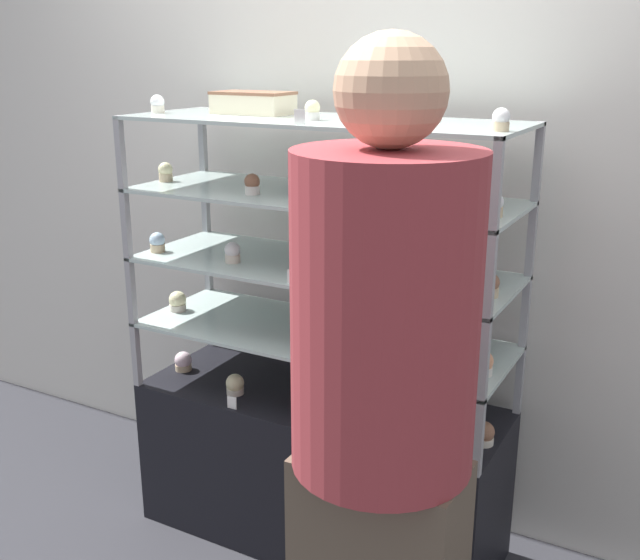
{
  "coord_description": "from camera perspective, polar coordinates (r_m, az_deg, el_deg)",
  "views": [
    {
      "loc": [
        1.15,
        -2.1,
        1.73
      ],
      "look_at": [
        0.0,
        0.0,
        0.99
      ],
      "focal_mm": 42.0,
      "sensor_mm": 36.0,
      "label": 1
    }
  ],
  "objects": [
    {
      "name": "back_wall",
      "position": [
        2.77,
        3.83,
        8.12
      ],
      "size": [
        8.0,
        0.05,
        2.6
      ],
      "color": "silver",
      "rests_on": "ground_plane"
    },
    {
      "name": "cupcake_12",
      "position": [
        2.74,
        -11.69,
        8.05
      ],
      "size": [
        0.05,
        0.05,
        0.07
      ],
      "color": "#CCB28C",
      "rests_on": "display_riser_upper"
    },
    {
      "name": "cupcake_5",
      "position": [
        2.52,
        -0.76,
        -3.66
      ],
      "size": [
        0.06,
        0.06,
        0.08
      ],
      "color": "#CCB28C",
      "rests_on": "display_riser_lower"
    },
    {
      "name": "display_riser_lower",
      "position": [
        2.57,
        0.0,
        -4.42
      ],
      "size": [
        1.3,
        0.47,
        0.24
      ],
      "color": "#99999E",
      "rests_on": "display_base"
    },
    {
      "name": "cupcake_6",
      "position": [
        2.3,
        12.29,
        -6.23
      ],
      "size": [
        0.06,
        0.06,
        0.08
      ],
      "color": "white",
      "rests_on": "display_riser_lower"
    },
    {
      "name": "customer_figure",
      "position": [
        1.72,
        4.77,
        -10.05
      ],
      "size": [
        0.41,
        0.41,
        1.77
      ],
      "color": "brown",
      "rests_on": "ground_plane"
    },
    {
      "name": "display_base",
      "position": [
        2.8,
        0.0,
        -14.13
      ],
      "size": [
        1.3,
        0.47,
        0.56
      ],
      "color": "black",
      "rests_on": "ground_plane"
    },
    {
      "name": "cupcake_0",
      "position": [
        2.92,
        -10.38,
        -6.14
      ],
      "size": [
        0.07,
        0.07,
        0.07
      ],
      "color": "#CCB28C",
      "rests_on": "display_base"
    },
    {
      "name": "cupcake_3",
      "position": [
        2.42,
        12.38,
        -11.38
      ],
      "size": [
        0.07,
        0.07,
        0.07
      ],
      "color": "beige",
      "rests_on": "display_base"
    },
    {
      "name": "cupcake_16",
      "position": [
        2.68,
        -12.28,
        12.96
      ],
      "size": [
        0.05,
        0.05,
        0.06
      ],
      "color": "beige",
      "rests_on": "display_riser_top"
    },
    {
      "name": "price_tag_1",
      "position": [
        2.35,
        -0.77,
        -5.64
      ],
      "size": [
        0.04,
        0.0,
        0.04
      ],
      "color": "white",
      "rests_on": "display_riser_lower"
    },
    {
      "name": "cupcake_14",
      "position": [
        2.26,
        3.49,
        6.54
      ],
      "size": [
        0.05,
        0.05,
        0.07
      ],
      "color": "#CCB28C",
      "rests_on": "display_riser_upper"
    },
    {
      "name": "cupcake_18",
      "position": [
        2.07,
        13.63,
        11.77
      ],
      "size": [
        0.05,
        0.05,
        0.06
      ],
      "color": "#CCB28C",
      "rests_on": "display_riser_top"
    },
    {
      "name": "price_tag_0",
      "position": [
        2.6,
        -6.73,
        -9.26
      ],
      "size": [
        0.04,
        0.0,
        0.04
      ],
      "color": "white",
      "rests_on": "display_base"
    },
    {
      "name": "ground_plane",
      "position": [
        2.95,
        0.0,
        -18.78
      ],
      "size": [
        20.0,
        20.0,
        0.0
      ],
      "primitive_type": "plane",
      "color": "#2D2D33"
    },
    {
      "name": "cupcake_2",
      "position": [
        2.44,
        5.15,
        -10.72
      ],
      "size": [
        0.07,
        0.07,
        0.07
      ],
      "color": "#CCB28C",
      "rests_on": "display_base"
    },
    {
      "name": "display_riser_top",
      "position": [
        2.4,
        0.0,
        11.87
      ],
      "size": [
        1.3,
        0.47,
        0.24
      ],
      "color": "#99999E",
      "rests_on": "display_riser_upper"
    },
    {
      "name": "cupcake_10",
      "position": [
        2.29,
        5.92,
        0.45
      ],
      "size": [
        0.05,
        0.05,
        0.07
      ],
      "color": "beige",
      "rests_on": "display_riser_middle"
    },
    {
      "name": "display_riser_middle",
      "position": [
        2.49,
        0.0,
        0.75
      ],
      "size": [
        1.3,
        0.47,
        0.24
      ],
      "color": "#99999E",
      "rests_on": "display_riser_lower"
    },
    {
      "name": "display_riser_upper",
      "position": [
        2.44,
        0.0,
        6.21
      ],
      "size": [
        1.3,
        0.47,
        0.24
      ],
      "color": "#99999E",
      "rests_on": "display_riser_middle"
    },
    {
      "name": "sheet_cake_frosted",
      "position": [
        2.58,
        -5.12,
        13.31
      ],
      "size": [
        0.26,
        0.15,
        0.07
      ],
      "color": "beige",
      "rests_on": "display_riser_top"
    },
    {
      "name": "cupcake_9",
      "position": [
        2.42,
        -0.57,
        1.43
      ],
      "size": [
        0.05,
        0.05,
        0.07
      ],
      "color": "beige",
      "rests_on": "display_riser_middle"
    },
    {
      "name": "cupcake_1",
      "position": [
        2.7,
        -6.49,
        -7.93
      ],
      "size": [
        0.07,
        0.07,
        0.07
      ],
      "color": "beige",
      "rests_on": "display_base"
    },
    {
      "name": "price_tag_4",
      "position": [
        2.19,
        -1.54,
        12.3
      ],
      "size": [
        0.04,
        0.0,
        0.04
      ],
      "color": "white",
      "rests_on": "display_riser_top"
    },
    {
      "name": "cupcake_17",
      "position": [
        2.34,
        -0.58,
        12.8
      ],
      "size": [
        0.05,
        0.05,
        0.06
      ],
      "color": "white",
      "rests_on": "display_riser_top"
    },
    {
      "name": "cupcake_11",
      "position": [
        2.23,
        12.83,
        -0.4
      ],
      "size": [
        0.05,
        0.05,
        0.07
      ],
      "color": "#CCB28C",
      "rests_on": "display_riser_middle"
    },
    {
      "name": "donut_glazed",
      "position": [
        2.3,
        7.2,
        12.28
      ],
      "size": [
        0.13,
        0.13,
        0.03
      ],
      "color": "#EFE5CC",
      "rests_on": "display_riser_top"
    },
    {
      "name": "price_tag_2",
      "position": [
        2.29,
        -2.1,
        0.22
      ],
      "size": [
        0.04,
        0.0,
        0.04
      ],
      "color": "white",
      "rests_on": "display_riser_middle"
    },
    {
      "name": "cupcake_13",
      "position": [
        2.44,
        -5.19,
        7.27
      ],
      "size": [
        0.05,
        0.05,
        0.07
      ],
      "color": "white",
      "rests_on": "display_riser_upper"
    },
    {
      "name": "price_tag_3",
      "position": [
        2.1,
        5.15,
        5.36
      ],
      "size": [
        0.04,
        0.0,
        0.04
      ],
      "color": "white",
      "rests_on": "display_riser_upper"
    },
    {
      "name": "cupcake_15",
      "position": [
        2.15,
        13.15,
        5.58
      ],
      "size": [
        0.05,
        0.05,
        0.07
      ],
      "color": "#CCB28C",
      "rests_on": "display_riser_upper"
    },
    {
      "name": "layer_cake_centerpiece",
      "position": [
        2.59,
        1.31,
        -8.48
      ],
      "size": [
        0.21,
        0.21,
        0.11
      ],
      "color": "#C66660",
      "rests_on": "display_base"
    },
    {
      "name": "cupcake_7",
      "position": [
        2.72,
        -12.29,
        2.81
      ],
      "size": [
        0.05,
        0.05,
        0.07
      ],
      "color": "#CCB28C",
      "rests_on": "display_riser_middle"
    },
    {
      "name": "cupcake_4",
      "position": [
        2.83,
        -10.79,
        -1.63
      ],
      "size": [
        0.06,
        0.06,
        0.08
      ],
      "color": "beige",
      "rests_on": "display_riser_lower"
    },
    {
      "name": "cupcake_8",
      "position": [
        2.54,
        -6.68,
        2.09
      ],
      "size": [
        0.05,
        0.05,
        0.07
      ],
      "color": "beige",
      "rests_on": "display_riser_middle"
    }
  ]
}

